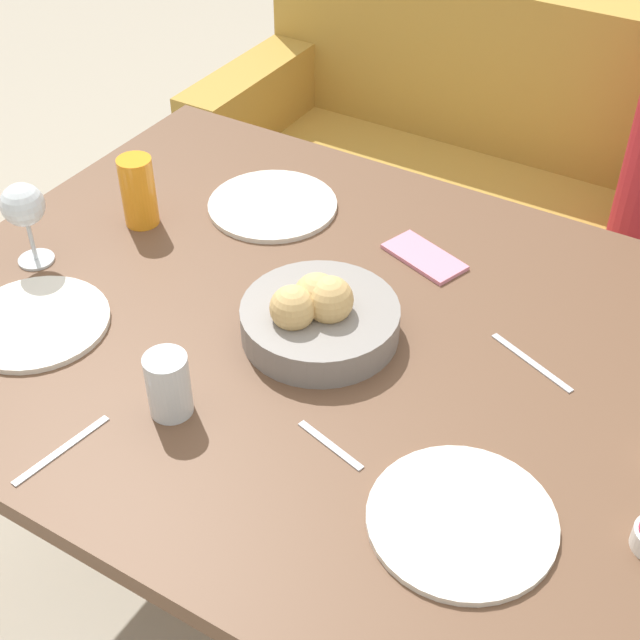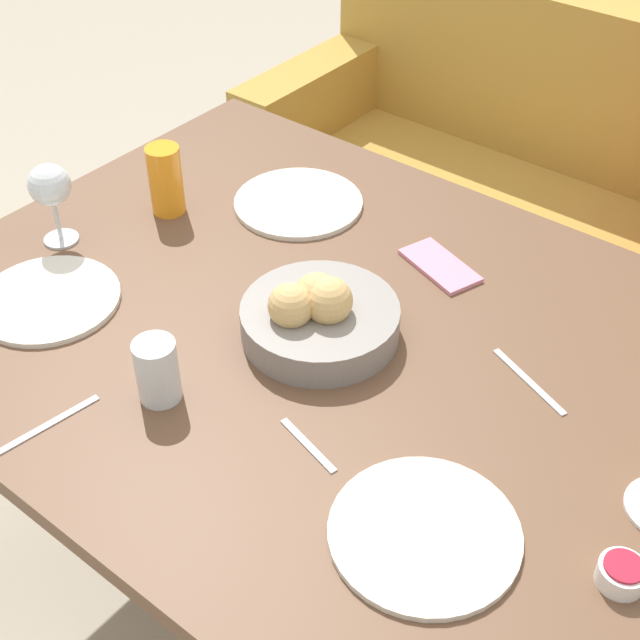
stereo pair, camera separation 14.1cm
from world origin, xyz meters
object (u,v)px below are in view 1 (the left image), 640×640
at_px(knife_silver, 62,450).
at_px(juice_glass, 138,191).
at_px(wine_glass, 23,208).
at_px(plate_near_left, 36,323).
at_px(fork_silver, 531,362).
at_px(plate_far_center, 273,205).
at_px(cell_phone, 424,257).
at_px(bread_basket, 319,315).
at_px(spoon_coffee, 330,445).
at_px(couch, 539,222).
at_px(plate_near_right, 462,520).
at_px(water_tumbler, 168,385).

bearing_deg(knife_silver, juice_glass, 118.54).
distance_m(juice_glass, wine_glass, 0.22).
distance_m(plate_near_left, fork_silver, 0.80).
xyz_separation_m(plate_far_center, knife_silver, (0.09, -0.67, -0.00)).
relative_size(plate_far_center, knife_silver, 1.54).
xyz_separation_m(knife_silver, cell_phone, (0.23, 0.67, 0.00)).
relative_size(bread_basket, spoon_coffee, 2.11).
distance_m(plate_far_center, wine_glass, 0.46).
distance_m(couch, fork_silver, 1.13).
bearing_deg(plate_near_right, spoon_coffee, 173.03).
bearing_deg(plate_near_left, juice_glass, 98.03).
bearing_deg(cell_phone, plate_near_right, -59.24).
bearing_deg(wine_glass, bread_basket, 9.15).
height_order(plate_far_center, cell_phone, plate_far_center).
bearing_deg(wine_glass, cell_phone, 31.61).
height_order(water_tumbler, knife_silver, water_tumbler).
relative_size(plate_near_right, juice_glass, 1.84).
xyz_separation_m(wine_glass, knife_silver, (0.36, -0.31, -0.11)).
xyz_separation_m(bread_basket, wine_glass, (-0.54, -0.09, 0.07)).
bearing_deg(wine_glass, spoon_coffee, -9.11).
height_order(plate_far_center, wine_glass, wine_glass).
xyz_separation_m(couch, plate_near_right, (0.33, -1.34, 0.42)).
height_order(plate_near_right, wine_glass, wine_glass).
bearing_deg(plate_near_right, fork_silver, 95.50).
bearing_deg(couch, knife_silver, -97.59).
relative_size(bread_basket, fork_silver, 1.65).
distance_m(plate_near_left, wine_glass, 0.21).
distance_m(plate_far_center, fork_silver, 0.61).
relative_size(fork_silver, spoon_coffee, 1.28).
xyz_separation_m(couch, spoon_coffee, (0.11, -1.32, 0.42)).
bearing_deg(bread_basket, fork_silver, 19.96).
xyz_separation_m(plate_far_center, fork_silver, (0.59, -0.16, -0.00)).
distance_m(plate_near_left, plate_near_right, 0.76).
bearing_deg(juice_glass, plate_near_right, -22.22).
bearing_deg(plate_near_left, fork_silver, 24.54).
height_order(plate_near_right, spoon_coffee, plate_near_right).
distance_m(fork_silver, knife_silver, 0.71).
bearing_deg(plate_near_left, plate_near_right, -0.32).
bearing_deg(couch, wine_glass, -114.79).
height_order(bread_basket, juice_glass, juice_glass).
relative_size(bread_basket, cell_phone, 1.53).
xyz_separation_m(juice_glass, water_tumbler, (0.36, -0.36, -0.02)).
distance_m(couch, knife_silver, 1.59).
bearing_deg(water_tumbler, plate_far_center, 108.17).
distance_m(juice_glass, water_tumbler, 0.51).
relative_size(bread_basket, water_tumbler, 2.49).
xyz_separation_m(couch, plate_near_left, (-0.43, -1.34, 0.42)).
relative_size(plate_near_left, knife_silver, 1.48).
relative_size(plate_near_left, water_tumbler, 2.35).
distance_m(couch, juice_glass, 1.22).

